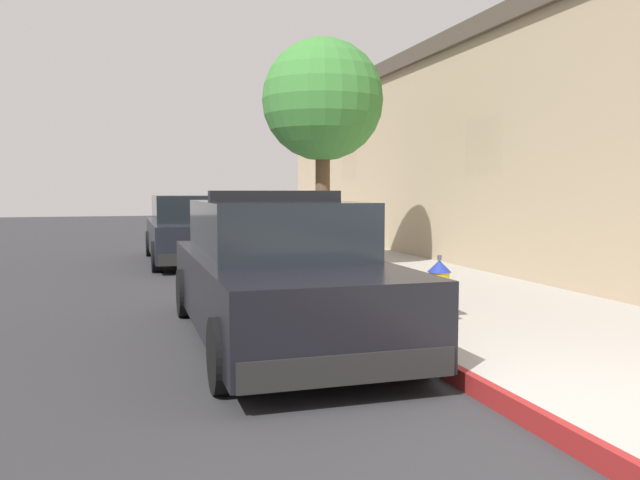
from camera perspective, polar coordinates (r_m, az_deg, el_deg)
The scene contains 8 objects.
ground_plane at distance 13.95m, azimuth -22.59°, elevation -3.26°, with size 31.31×60.00×0.20m, color #2B2B2D.
sidewalk_pavement at distance 14.59m, azimuth 1.54°, elevation -1.86°, with size 3.67×60.00×0.17m, color #9E9991.
curb_painted_edge at distance 14.12m, azimuth -5.70°, elevation -2.10°, with size 0.08×60.00×0.17m, color maroon.
storefront_building at distance 14.28m, azimuth 24.62°, elevation 7.18°, with size 6.23×26.98×4.92m.
police_cruiser at distance 7.24m, azimuth -3.80°, elevation -3.05°, with size 1.94×4.84×1.68m.
parked_car_silver_ahead at distance 15.39m, azimuth -11.35°, elevation 0.83°, with size 1.94×4.84×1.56m.
fire_hydrant at distance 7.70m, azimuth 10.50°, elevation -4.36°, with size 0.44×0.40×0.76m.
street_tree at distance 12.55m, azimuth 0.24°, elevation 12.16°, with size 2.31×2.31×4.39m.
Camera 1 is at (-2.76, -3.76, 1.69)m, focal length 36.19 mm.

